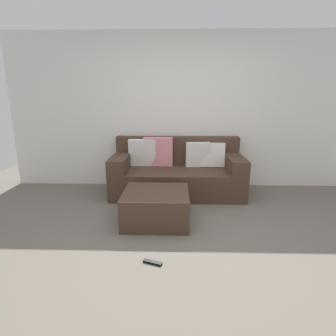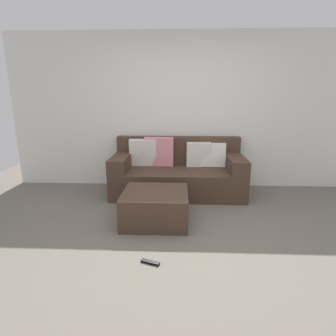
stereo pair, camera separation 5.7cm
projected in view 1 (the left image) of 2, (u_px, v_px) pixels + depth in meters
The scene contains 5 objects.
ground_plane at pixel (186, 247), 2.88m from camera, with size 7.65×7.65×0.00m, color #6B6359.
wall_back at pixel (183, 112), 4.67m from camera, with size 5.88×0.10×2.56m, color silver.
couch_sectional at pixel (177, 172), 4.48m from camera, with size 2.06×0.94×0.89m.
ottoman at pixel (156, 207), 3.44m from camera, with size 0.80×0.75×0.39m, color #473326.
remote_near_ottoman at pixel (153, 262), 2.59m from camera, with size 0.18×0.05×0.02m, color black.
Camera 1 is at (-0.11, -2.59, 1.52)m, focal length 29.43 mm.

